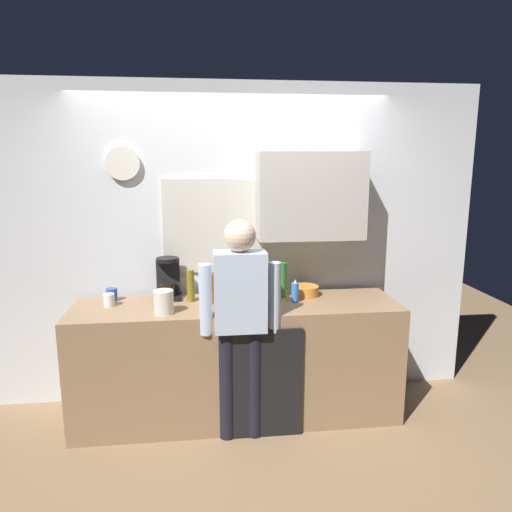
{
  "coord_description": "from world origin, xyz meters",
  "views": [
    {
      "loc": [
        -0.27,
        -3.17,
        2.0
      ],
      "look_at": [
        0.14,
        0.25,
        1.3
      ],
      "focal_mm": 33.48,
      "sensor_mm": 36.0,
      "label": 1
    }
  ],
  "objects_px": {
    "storage_canister": "(164,302)",
    "bottle_amber_beer": "(215,289)",
    "cup_blue_mug": "(112,295)",
    "mixing_bowl": "(305,291)",
    "coffee_maker": "(168,280)",
    "bottle_clear_soda": "(281,280)",
    "dish_soap": "(295,292)",
    "cup_white_mug": "(109,300)",
    "person_at_sink": "(240,312)",
    "bottle_olive_oil": "(191,286)"
  },
  "relations": [
    {
      "from": "person_at_sink",
      "to": "bottle_clear_soda",
      "type": "bearing_deg",
      "value": 58.96
    },
    {
      "from": "coffee_maker",
      "to": "bottle_amber_beer",
      "type": "distance_m",
      "value": 0.42
    },
    {
      "from": "mixing_bowl",
      "to": "dish_soap",
      "type": "xyz_separation_m",
      "value": [
        -0.11,
        -0.16,
        0.04
      ]
    },
    {
      "from": "storage_canister",
      "to": "person_at_sink",
      "type": "height_order",
      "value": "person_at_sink"
    },
    {
      "from": "bottle_olive_oil",
      "to": "person_at_sink",
      "type": "xyz_separation_m",
      "value": [
        0.35,
        -0.42,
        -0.09
      ]
    },
    {
      "from": "bottle_amber_beer",
      "to": "mixing_bowl",
      "type": "height_order",
      "value": "bottle_amber_beer"
    },
    {
      "from": "cup_white_mug",
      "to": "mixing_bowl",
      "type": "relative_size",
      "value": 0.43
    },
    {
      "from": "bottle_olive_oil",
      "to": "dish_soap",
      "type": "distance_m",
      "value": 0.81
    },
    {
      "from": "cup_blue_mug",
      "to": "storage_canister",
      "type": "xyz_separation_m",
      "value": [
        0.42,
        -0.36,
        0.04
      ]
    },
    {
      "from": "bottle_amber_beer",
      "to": "person_at_sink",
      "type": "xyz_separation_m",
      "value": [
        0.16,
        -0.34,
        -0.08
      ]
    },
    {
      "from": "bottle_amber_beer",
      "to": "dish_soap",
      "type": "height_order",
      "value": "bottle_amber_beer"
    },
    {
      "from": "coffee_maker",
      "to": "bottle_amber_beer",
      "type": "bearing_deg",
      "value": -28.17
    },
    {
      "from": "dish_soap",
      "to": "storage_canister",
      "type": "relative_size",
      "value": 1.06
    },
    {
      "from": "bottle_amber_beer",
      "to": "bottle_olive_oil",
      "type": "distance_m",
      "value": 0.2
    },
    {
      "from": "cup_white_mug",
      "to": "person_at_sink",
      "type": "distance_m",
      "value": 1.02
    },
    {
      "from": "cup_white_mug",
      "to": "storage_canister",
      "type": "xyz_separation_m",
      "value": [
        0.42,
        -0.22,
        0.04
      ]
    },
    {
      "from": "bottle_amber_beer",
      "to": "bottle_olive_oil",
      "type": "bearing_deg",
      "value": 157.96
    },
    {
      "from": "cup_blue_mug",
      "to": "storage_canister",
      "type": "distance_m",
      "value": 0.56
    },
    {
      "from": "bottle_clear_soda",
      "to": "bottle_olive_oil",
      "type": "bearing_deg",
      "value": -176.79
    },
    {
      "from": "bottle_clear_soda",
      "to": "dish_soap",
      "type": "distance_m",
      "value": 0.19
    },
    {
      "from": "coffee_maker",
      "to": "cup_white_mug",
      "type": "bearing_deg",
      "value": -158.07
    },
    {
      "from": "storage_canister",
      "to": "person_at_sink",
      "type": "distance_m",
      "value": 0.56
    },
    {
      "from": "bottle_clear_soda",
      "to": "bottle_olive_oil",
      "type": "distance_m",
      "value": 0.71
    },
    {
      "from": "bottle_olive_oil",
      "to": "cup_white_mug",
      "type": "height_order",
      "value": "bottle_olive_oil"
    },
    {
      "from": "coffee_maker",
      "to": "storage_canister",
      "type": "xyz_separation_m",
      "value": [
        -0.01,
        -0.4,
        -0.06
      ]
    },
    {
      "from": "bottle_olive_oil",
      "to": "cup_blue_mug",
      "type": "height_order",
      "value": "bottle_olive_oil"
    },
    {
      "from": "cup_blue_mug",
      "to": "storage_canister",
      "type": "bearing_deg",
      "value": -40.46
    },
    {
      "from": "storage_canister",
      "to": "bottle_clear_soda",
      "type": "bearing_deg",
      "value": 19.43
    },
    {
      "from": "coffee_maker",
      "to": "person_at_sink",
      "type": "bearing_deg",
      "value": -45.66
    },
    {
      "from": "cup_blue_mug",
      "to": "mixing_bowl",
      "type": "relative_size",
      "value": 0.45
    },
    {
      "from": "cup_blue_mug",
      "to": "bottle_clear_soda",
      "type": "bearing_deg",
      "value": -1.85
    },
    {
      "from": "dish_soap",
      "to": "storage_canister",
      "type": "height_order",
      "value": "dish_soap"
    },
    {
      "from": "bottle_amber_beer",
      "to": "person_at_sink",
      "type": "relative_size",
      "value": 0.14
    },
    {
      "from": "bottle_clear_soda",
      "to": "storage_canister",
      "type": "relative_size",
      "value": 1.65
    },
    {
      "from": "bottle_olive_oil",
      "to": "mixing_bowl",
      "type": "xyz_separation_m",
      "value": [
        0.91,
        0.05,
        -0.09
      ]
    },
    {
      "from": "bottle_olive_oil",
      "to": "dish_soap",
      "type": "bearing_deg",
      "value": -8.15
    },
    {
      "from": "bottle_clear_soda",
      "to": "cup_blue_mug",
      "type": "relative_size",
      "value": 2.8
    },
    {
      "from": "cup_blue_mug",
      "to": "dish_soap",
      "type": "relative_size",
      "value": 0.56
    },
    {
      "from": "dish_soap",
      "to": "cup_blue_mug",
      "type": "bearing_deg",
      "value": 172.03
    },
    {
      "from": "storage_canister",
      "to": "bottle_amber_beer",
      "type": "bearing_deg",
      "value": 28.25
    },
    {
      "from": "bottle_olive_oil",
      "to": "dish_soap",
      "type": "xyz_separation_m",
      "value": [
        0.8,
        -0.11,
        -0.05
      ]
    },
    {
      "from": "bottle_olive_oil",
      "to": "storage_canister",
      "type": "distance_m",
      "value": 0.34
    },
    {
      "from": "bottle_olive_oil",
      "to": "person_at_sink",
      "type": "height_order",
      "value": "person_at_sink"
    },
    {
      "from": "mixing_bowl",
      "to": "cup_blue_mug",
      "type": "bearing_deg",
      "value": 178.71
    },
    {
      "from": "coffee_maker",
      "to": "bottle_clear_soda",
      "type": "relative_size",
      "value": 1.18
    },
    {
      "from": "bottle_amber_beer",
      "to": "dish_soap",
      "type": "xyz_separation_m",
      "value": [
        0.61,
        -0.04,
        -0.04
      ]
    },
    {
      "from": "coffee_maker",
      "to": "bottle_clear_soda",
      "type": "xyz_separation_m",
      "value": [
        0.89,
        -0.08,
        -0.01
      ]
    },
    {
      "from": "bottle_olive_oil",
      "to": "cup_white_mug",
      "type": "xyz_separation_m",
      "value": [
        -0.61,
        -0.05,
        -0.08
      ]
    },
    {
      "from": "coffee_maker",
      "to": "dish_soap",
      "type": "relative_size",
      "value": 1.83
    },
    {
      "from": "bottle_clear_soda",
      "to": "mixing_bowl",
      "type": "distance_m",
      "value": 0.22
    }
  ]
}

